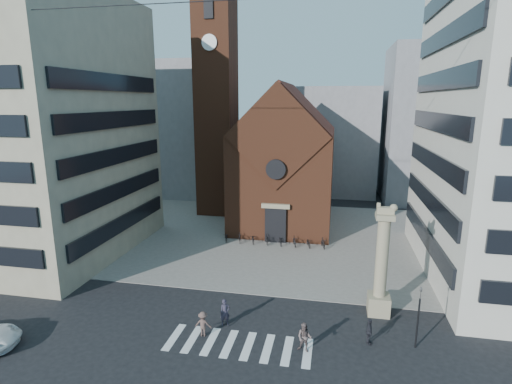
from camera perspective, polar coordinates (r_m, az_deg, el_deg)
ground at (r=30.95m, az=-2.14°, el=-17.82°), size 120.00×120.00×0.00m
piazza at (r=47.96m, az=3.16°, el=-6.30°), size 46.00×30.00×0.05m
zebra_crossing at (r=28.37m, az=-2.49°, el=-20.96°), size 10.20×3.20×0.01m
church at (r=51.86m, az=4.23°, el=4.23°), size 12.00×16.65×18.00m
campanile at (r=56.24m, az=-5.66°, el=12.81°), size 5.50×5.50×31.20m
building_left at (r=47.01m, az=-29.14°, el=7.89°), size 18.00×20.00×26.00m
bg_block_left at (r=71.06m, az=-10.56°, el=8.85°), size 16.00×14.00×22.00m
bg_block_mid at (r=71.16m, az=11.12°, el=7.22°), size 14.00×12.00×18.00m
bg_block_right at (r=69.73m, az=24.61°, el=8.66°), size 16.00×14.00×24.00m
lion_column at (r=31.60m, az=17.43°, el=-10.73°), size 1.63×1.60×8.68m
traffic_light at (r=28.86m, az=22.18°, el=-16.07°), size 0.13×0.16×4.30m
pedestrian_0 at (r=30.00m, az=-4.45°, el=-16.76°), size 0.85×0.74×1.96m
pedestrian_1 at (r=27.42m, az=6.95°, el=-19.92°), size 1.12×0.97×1.98m
pedestrian_2 at (r=28.94m, az=15.85°, el=-18.64°), size 0.59×1.11×1.80m
pedestrian_3 at (r=29.01m, az=-7.56°, el=-18.17°), size 1.17×0.71×1.77m
scooter_0 at (r=46.19m, az=-4.26°, el=-6.43°), size 1.07×1.91×0.95m
scooter_1 at (r=45.79m, az=-2.36°, el=-6.51°), size 0.92×1.82×1.05m
scooter_2 at (r=45.48m, az=-0.42°, el=-6.70°), size 1.07×1.91×0.95m
scooter_3 at (r=45.19m, az=1.53°, el=-6.77°), size 0.92×1.82×1.05m
scooter_4 at (r=44.99m, az=3.51°, el=-6.96°), size 1.07×1.91×0.95m
scooter_5 at (r=44.80m, az=5.51°, el=-7.01°), size 0.92×1.82×1.05m
scooter_6 at (r=44.70m, az=7.53°, el=-7.18°), size 1.07×1.91×0.95m
scooter_7 at (r=44.63m, az=9.55°, el=-7.21°), size 0.92×1.82×1.05m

